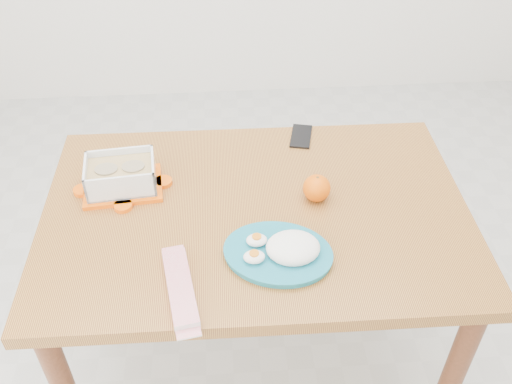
{
  "coord_description": "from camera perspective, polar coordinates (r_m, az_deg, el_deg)",
  "views": [
    {
      "loc": [
        -0.1,
        -1.31,
        1.81
      ],
      "look_at": [
        -0.01,
        -0.15,
        0.81
      ],
      "focal_mm": 40.0,
      "sensor_mm": 36.0,
      "label": 1
    }
  ],
  "objects": [
    {
      "name": "food_container",
      "position": [
        1.65,
        -13.33,
        1.61
      ],
      "size": [
        0.23,
        0.19,
        0.09
      ],
      "rotation": [
        0.0,
        0.0,
        0.1
      ],
      "color": "#FF5F07",
      "rests_on": "dining_table"
    },
    {
      "name": "candy_bar",
      "position": [
        1.37,
        -7.59,
        -9.46
      ],
      "size": [
        0.1,
        0.24,
        0.02
      ],
      "primitive_type": "cube",
      "rotation": [
        0.0,
        0.0,
        1.74
      ],
      "color": "red",
      "rests_on": "dining_table"
    },
    {
      "name": "ground",
      "position": [
        2.23,
        0.09,
        -13.3
      ],
      "size": [
        3.5,
        3.5,
        0.0
      ],
      "primitive_type": "plane",
      "color": "#B7B7B2",
      "rests_on": "ground"
    },
    {
      "name": "rice_plate",
      "position": [
        1.43,
        2.69,
        -5.79
      ],
      "size": [
        0.33,
        0.33,
        0.07
      ],
      "rotation": [
        0.0,
        0.0,
        -0.27
      ],
      "color": "#19748A",
      "rests_on": "dining_table"
    },
    {
      "name": "smartphone",
      "position": [
        1.84,
        4.53,
        5.57
      ],
      "size": [
        0.09,
        0.14,
        0.01
      ],
      "primitive_type": "cube",
      "rotation": [
        0.0,
        0.0,
        -0.22
      ],
      "color": "black",
      "rests_on": "dining_table"
    },
    {
      "name": "dining_table",
      "position": [
        1.64,
        0.0,
        -4.3
      ],
      "size": [
        1.18,
        0.79,
        0.75
      ],
      "rotation": [
        0.0,
        0.0,
        -0.01
      ],
      "color": "#AB7930",
      "rests_on": "ground"
    },
    {
      "name": "orange_fruit",
      "position": [
        1.58,
        6.09,
        0.39
      ],
      "size": [
        0.08,
        0.08,
        0.08
      ],
      "primitive_type": "sphere",
      "color": "#ED4304",
      "rests_on": "dining_table"
    }
  ]
}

